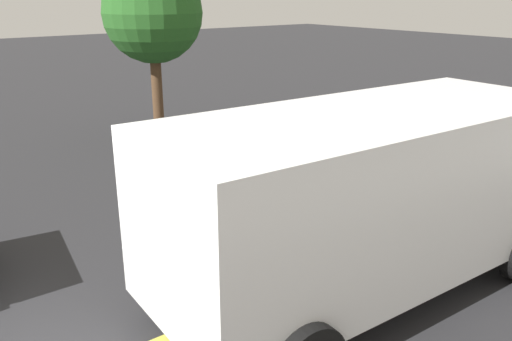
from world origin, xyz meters
TOP-DOWN VIEW (x-y plane):
  - lane_marking_centre at (3.00, 0.00)m, footprint 28.00×0.16m
  - white_van at (3.86, -0.54)m, footprint 5.28×2.43m
  - tree_left_verge at (5.13, 7.18)m, footprint 2.29×2.29m

SIDE VIEW (x-z plane):
  - lane_marking_centre at x=3.00m, z-range 0.00..0.01m
  - white_van at x=3.86m, z-range 0.17..2.37m
  - tree_left_verge at x=5.13m, z-range 0.88..4.99m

